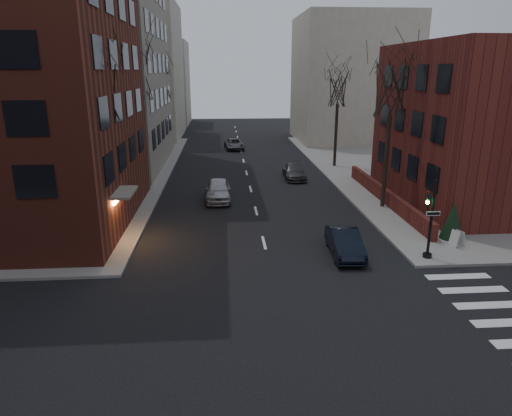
{
  "coord_description": "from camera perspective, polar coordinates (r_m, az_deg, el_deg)",
  "views": [
    {
      "loc": [
        -2.19,
        -11.61,
        9.2
      ],
      "look_at": [
        -0.44,
        12.09,
        2.0
      ],
      "focal_mm": 32.0,
      "sensor_mm": 36.0,
      "label": 1
    }
  ],
  "objects": [
    {
      "name": "tree_right_b",
      "position": [
        45.0,
        10.24,
        14.55
      ],
      "size": [
        3.74,
        3.74,
        9.18
      ],
      "color": "#2D231C",
      "rests_on": "sidewalk_far_right"
    },
    {
      "name": "tree_right_a",
      "position": [
        31.6,
        16.64,
        14.06
      ],
      "size": [
        3.96,
        3.96,
        9.72
      ],
      "color": "#2D231C",
      "rests_on": "sidewalk_far_right"
    },
    {
      "name": "sandwich_board",
      "position": [
        26.6,
        23.87,
        -3.5
      ],
      "size": [
        0.56,
        0.67,
        0.91
      ],
      "primitive_type": "cube",
      "rotation": [
        0.0,
        0.0,
        0.32
      ],
      "color": "silver",
      "rests_on": "sidewalk_far_right"
    },
    {
      "name": "building_distant_la",
      "position": [
        67.83,
        -15.75,
        16.09
      ],
      "size": [
        14.0,
        16.0,
        18.0
      ],
      "primitive_type": "cube",
      "color": "beige",
      "rests_on": "ground"
    },
    {
      "name": "car_lane_silver",
      "position": [
        33.54,
        -4.77,
        2.26
      ],
      "size": [
        1.85,
        4.58,
        1.56
      ],
      "primitive_type": "imported",
      "rotation": [
        0.0,
        0.0,
        0.0
      ],
      "color": "#A6A6AB",
      "rests_on": "ground"
    },
    {
      "name": "parked_sedan",
      "position": [
        24.04,
        11.01,
        -4.23
      ],
      "size": [
        1.63,
        4.18,
        1.36
      ],
      "primitive_type": "imported",
      "rotation": [
        0.0,
        0.0,
        -0.05
      ],
      "color": "black",
      "rests_on": "ground"
    },
    {
      "name": "tree_left_b",
      "position": [
        38.19,
        -14.78,
        15.9
      ],
      "size": [
        4.4,
        4.4,
        10.8
      ],
      "color": "#2D231C",
      "rests_on": "sidewalk_far_left"
    },
    {
      "name": "building_distant_lb",
      "position": [
        84.33,
        -12.01,
        15.01
      ],
      "size": [
        10.0,
        12.0,
        14.0
      ],
      "primitive_type": "cube",
      "color": "beige",
      "rests_on": "ground"
    },
    {
      "name": "ground",
      "position": [
        14.97,
        5.46,
        -21.14
      ],
      "size": [
        160.0,
        160.0,
        0.0
      ],
      "primitive_type": "plane",
      "color": "black",
      "rests_on": "ground"
    },
    {
      "name": "tree_left_a",
      "position": [
        26.46,
        -19.32,
        14.37
      ],
      "size": [
        4.18,
        4.18,
        10.26
      ],
      "color": "#2D231C",
      "rests_on": "sidewalk_far_left"
    },
    {
      "name": "low_wall_right",
      "position": [
        33.79,
        15.81,
        1.55
      ],
      "size": [
        0.35,
        16.0,
        1.0
      ],
      "primitive_type": "cube",
      "color": "#5D211B",
      "rests_on": "sidewalk_far_right"
    },
    {
      "name": "streetlamp_far",
      "position": [
        54.17,
        -10.79,
        11.31
      ],
      "size": [
        0.36,
        0.36,
        6.28
      ],
      "color": "black",
      "rests_on": "sidewalk_far_left"
    },
    {
      "name": "building_right_brick",
      "position": [
        36.05,
        27.4,
        9.11
      ],
      "size": [
        12.0,
        14.0,
        11.0
      ],
      "primitive_type": "cube",
      "color": "#5D211B",
      "rests_on": "ground"
    },
    {
      "name": "tree_left_c",
      "position": [
        52.04,
        -11.95,
        15.22
      ],
      "size": [
        3.96,
        3.96,
        9.72
      ],
      "color": "#2D231C",
      "rests_on": "sidewalk_far_left"
    },
    {
      "name": "building_left_tan",
      "position": [
        48.19,
        -23.81,
        21.25
      ],
      "size": [
        18.0,
        18.0,
        28.0
      ],
      "primitive_type": "cube",
      "color": "gray",
      "rests_on": "ground"
    },
    {
      "name": "streetlamp_near",
      "position": [
        34.5,
        -14.36,
        8.07
      ],
      "size": [
        0.36,
        0.36,
        6.28
      ],
      "color": "black",
      "rests_on": "sidewalk_far_left"
    },
    {
      "name": "evergreen_shrub",
      "position": [
        27.59,
        23.38,
        -1.44
      ],
      "size": [
        1.53,
        1.53,
        2.09
      ],
      "primitive_type": "cone",
      "rotation": [
        0.0,
        0.0,
        -0.25
      ],
      "color": "black",
      "rests_on": "sidewalk_far_right"
    },
    {
      "name": "car_lane_far",
      "position": [
        55.68,
        -2.78,
        7.99
      ],
      "size": [
        2.52,
        4.71,
        1.26
      ],
      "primitive_type": "imported",
      "rotation": [
        0.0,
        0.0,
        0.1
      ],
      "color": "#444349",
      "rests_on": "ground"
    },
    {
      "name": "car_lane_gray",
      "position": [
        40.46,
        4.8,
        4.59
      ],
      "size": [
        1.93,
        4.47,
        1.28
      ],
      "primitive_type": "imported",
      "rotation": [
        0.0,
        0.0,
        -0.03
      ],
      "color": "#39393D",
      "rests_on": "ground"
    },
    {
      "name": "traffic_signal",
      "position": [
        24.09,
        20.88,
        -1.91
      ],
      "size": [
        0.76,
        0.44,
        4.0
      ],
      "color": "black",
      "rests_on": "sidewalk_far_right"
    },
    {
      "name": "building_distant_ra",
      "position": [
        63.97,
        11.79,
        15.45
      ],
      "size": [
        14.0,
        14.0,
        16.0
      ],
      "primitive_type": "cube",
      "color": "beige",
      "rests_on": "ground"
    }
  ]
}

